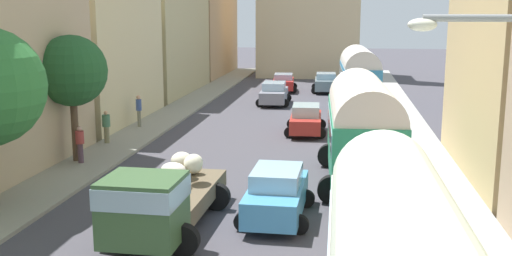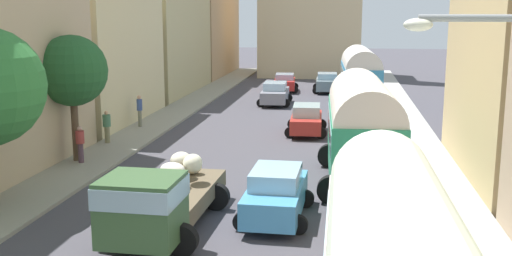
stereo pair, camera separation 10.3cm
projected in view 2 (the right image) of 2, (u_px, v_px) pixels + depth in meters
name	position (u px, v px, depth m)	size (l,w,h in m)	color
ground_plane	(277.00, 131.00, 33.45)	(154.00, 154.00, 0.00)	#434148
sidewalk_left	(152.00, 126.00, 34.50)	(2.50, 70.00, 0.14)	gray
sidewalk_right	(411.00, 134.00, 32.38)	(2.50, 70.00, 0.14)	#A7A49E
building_left_2	(102.00, 52.00, 35.35)	(4.60, 10.78, 8.40)	beige
building_left_3	(156.00, 31.00, 47.86)	(5.78, 13.37, 10.06)	tan
building_left_4	(205.00, 22.00, 61.48)	(4.49, 14.14, 10.94)	tan
distant_church	(311.00, 0.00, 60.70)	(10.09, 7.68, 22.65)	beige
parked_bus_1	(362.00, 126.00, 22.76)	(3.52, 8.15, 4.14)	#288E62
parked_bus_2	(360.00, 74.00, 42.32)	(3.54, 8.45, 4.06)	teal
cargo_truck_0	(160.00, 199.00, 17.60)	(3.06, 6.66, 2.23)	#375732
car_0	(275.00, 93.00, 42.82)	(2.42, 4.29, 1.60)	gray
car_1	(285.00, 82.00, 49.77)	(2.44, 3.86, 1.48)	red
car_2	(276.00, 194.00, 19.23)	(2.34, 4.17, 1.66)	#4592C6
car_3	(306.00, 119.00, 32.59)	(2.31, 4.05, 1.59)	#AF2B24
car_4	(327.00, 83.00, 49.26)	(2.45, 3.91, 1.59)	gray
pedestrian_1	(107.00, 126.00, 29.71)	(0.44, 0.44, 1.75)	#7A7454
pedestrian_2	(80.00, 143.00, 25.81)	(0.48, 0.48, 1.74)	#533B49
pedestrian_4	(140.00, 109.00, 33.93)	(0.39, 0.39, 1.93)	slate
streetlamp_near	(507.00, 183.00, 9.27)	(2.05, 0.28, 6.58)	gray
roadside_tree_2	(72.00, 71.00, 25.63)	(3.05, 3.05, 5.61)	brown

